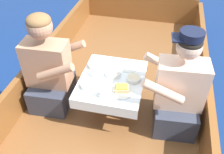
% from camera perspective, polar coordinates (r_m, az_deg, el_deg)
% --- Properties ---
extents(ground_plane, '(60.00, 60.00, 0.00)m').
position_cam_1_polar(ground_plane, '(2.78, 0.59, -8.71)').
color(ground_plane, navy).
extents(boat_deck, '(1.78, 3.79, 0.25)m').
position_cam_1_polar(boat_deck, '(2.69, 0.61, -6.91)').
color(boat_deck, brown).
rests_on(boat_deck, ground_plane).
extents(gunwale_port, '(0.06, 3.79, 0.35)m').
position_cam_1_polar(gunwale_port, '(2.75, -17.17, 0.66)').
color(gunwale_port, brown).
rests_on(gunwale_port, boat_deck).
extents(gunwale_starboard, '(0.06, 3.79, 0.35)m').
position_cam_1_polar(gunwale_starboard, '(2.49, 20.47, -4.95)').
color(gunwale_starboard, brown).
rests_on(gunwale_starboard, boat_deck).
extents(bow_coaming, '(1.66, 0.06, 0.40)m').
position_cam_1_polar(bow_coaming, '(4.04, 6.63, 15.55)').
color(bow_coaming, brown).
rests_on(bow_coaming, boat_deck).
extents(cockpit_table, '(0.58, 0.68, 0.37)m').
position_cam_1_polar(cockpit_table, '(2.28, 0.00, -1.25)').
color(cockpit_table, '#B2B2B7').
rests_on(cockpit_table, boat_deck).
extents(person_port, '(0.54, 0.46, 0.96)m').
position_cam_1_polar(person_port, '(2.38, -14.17, 1.33)').
color(person_port, '#333847').
rests_on(person_port, boat_deck).
extents(person_starboard, '(0.55, 0.48, 0.96)m').
position_cam_1_polar(person_starboard, '(2.18, 14.85, -3.51)').
color(person_starboard, '#333847').
rests_on(person_starboard, boat_deck).
extents(plate_sandwich, '(0.21, 0.21, 0.01)m').
position_cam_1_polar(plate_sandwich, '(2.13, 2.23, -3.17)').
color(plate_sandwich, silver).
rests_on(plate_sandwich, cockpit_table).
extents(plate_bread, '(0.17, 0.17, 0.01)m').
position_cam_1_polar(plate_bread, '(2.39, 3.75, 2.21)').
color(plate_bread, silver).
rests_on(plate_bread, cockpit_table).
extents(sandwich, '(0.13, 0.11, 0.05)m').
position_cam_1_polar(sandwich, '(2.11, 2.25, -2.62)').
color(sandwich, tan).
rests_on(sandwich, plate_sandwich).
extents(bowl_port_near, '(0.13, 0.13, 0.04)m').
position_cam_1_polar(bowl_port_near, '(2.17, -5.55, -1.77)').
color(bowl_port_near, silver).
rests_on(bowl_port_near, cockpit_table).
extents(bowl_starboard_near, '(0.13, 0.13, 0.04)m').
position_cam_1_polar(bowl_starboard_near, '(2.23, 4.93, -0.33)').
color(bowl_starboard_near, silver).
rests_on(bowl_starboard_near, cockpit_table).
extents(bowl_center_far, '(0.14, 0.14, 0.04)m').
position_cam_1_polar(bowl_center_far, '(2.28, 0.24, 0.94)').
color(bowl_center_far, silver).
rests_on(bowl_center_far, cockpit_table).
extents(bowl_port_far, '(0.13, 0.13, 0.04)m').
position_cam_1_polar(bowl_port_far, '(2.38, -3.85, 2.73)').
color(bowl_port_far, silver).
rests_on(bowl_port_far, cockpit_table).
extents(coffee_cup_port, '(0.09, 0.07, 0.06)m').
position_cam_1_polar(coffee_cup_port, '(2.27, -3.95, 0.88)').
color(coffee_cup_port, silver).
rests_on(coffee_cup_port, cockpit_table).
extents(coffee_cup_starboard, '(0.09, 0.06, 0.06)m').
position_cam_1_polar(coffee_cup_starboard, '(2.07, -2.39, -3.68)').
color(coffee_cup_starboard, silver).
rests_on(coffee_cup_starboard, cockpit_table).
extents(utensil_knife_port, '(0.16, 0.09, 0.00)m').
position_cam_1_polar(utensil_knife_port, '(2.19, -3.10, -1.90)').
color(utensil_knife_port, silver).
rests_on(utensil_knife_port, cockpit_table).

